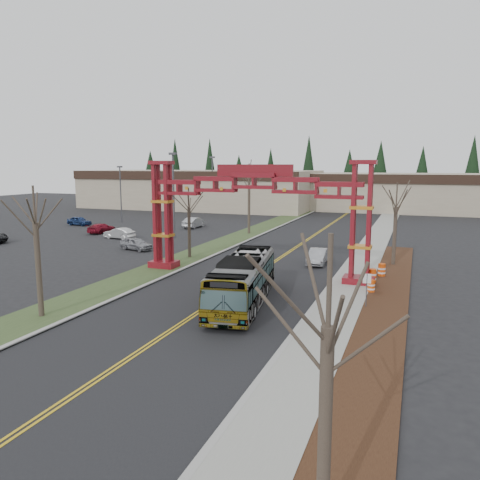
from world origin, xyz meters
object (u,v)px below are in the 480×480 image
at_px(retail_building_east, 409,192).
at_px(transit_bus, 243,281).
at_px(barrel_north, 382,271).
at_px(parked_car_far_a, 194,222).
at_px(barrel_south, 371,287).
at_px(bare_tree_right_near, 328,329).
at_px(parked_car_mid_a, 102,228).
at_px(light_pole_far, 212,181).
at_px(bare_tree_median_mid, 189,209).
at_px(bare_tree_median_near, 35,223).
at_px(light_pole_near, 173,189).
at_px(parked_car_near_a, 136,244).
at_px(bare_tree_median_far, 249,181).
at_px(parked_car_mid_b, 79,221).
at_px(bare_tree_right_far, 396,207).
at_px(parked_car_near_b, 119,233).
at_px(gateway_arch, 254,199).
at_px(light_pole_mid, 121,190).
at_px(retail_building_west, 202,189).
at_px(barrel_mid, 372,276).
at_px(street_sign, 367,284).
at_px(silver_sedan, 318,256).

height_order(retail_building_east, transit_bus, retail_building_east).
bearing_deg(retail_building_east, barrel_north, -90.61).
height_order(parked_car_far_a, barrel_south, parked_car_far_a).
distance_m(bare_tree_right_near, barrel_south, 22.61).
xyz_separation_m(parked_car_mid_a, parked_car_far_a, (8.75, 8.81, 0.11)).
bearing_deg(light_pole_far, bare_tree_median_mid, -68.94).
bearing_deg(bare_tree_median_near, light_pole_near, 104.09).
bearing_deg(barrel_north, bare_tree_right_near, -88.68).
bearing_deg(parked_car_near_a, light_pole_far, 27.60).
bearing_deg(barrel_north, parked_car_far_a, 141.41).
relative_size(bare_tree_median_far, bare_tree_right_near, 1.23).
relative_size(parked_car_mid_a, bare_tree_median_far, 0.48).
height_order(transit_bus, barrel_north, transit_bus).
bearing_deg(parked_car_mid_b, barrel_south, -111.49).
relative_size(parked_car_mid_b, bare_tree_right_far, 0.53).
height_order(parked_car_near_b, bare_tree_median_near, bare_tree_median_near).
distance_m(gateway_arch, retail_building_east, 62.80).
distance_m(bare_tree_median_far, light_pole_far, 26.47).
bearing_deg(parked_car_far_a, bare_tree_right_near, 119.77).
xyz_separation_m(parked_car_near_a, parked_car_mid_a, (-10.97, 8.90, -0.02)).
height_order(bare_tree_median_near, light_pole_mid, light_pole_mid).
height_order(retail_building_west, barrel_mid, retail_building_west).
bearing_deg(bare_tree_median_mid, street_sign, -31.19).
xyz_separation_m(bare_tree_right_near, barrel_north, (-0.63, 27.13, -4.55)).
bearing_deg(transit_bus, light_pole_near, 117.71).
bearing_deg(parked_car_far_a, gateway_arch, 125.81).
bearing_deg(barrel_south, gateway_arch, 167.26).
relative_size(silver_sedan, barrel_north, 3.82).
bearing_deg(light_pole_mid, bare_tree_right_far, -23.95).
bearing_deg(retail_building_west, bare_tree_right_far, -49.12).
bearing_deg(bare_tree_median_far, parked_car_mid_b, -178.48).
height_order(parked_car_far_a, bare_tree_right_near, bare_tree_right_near).
bearing_deg(retail_building_east, bare_tree_right_near, -90.00).
distance_m(parked_car_far_a, bare_tree_median_far, 11.20).
bearing_deg(bare_tree_right_near, parked_car_mid_b, 134.35).
bearing_deg(parked_car_near_b, retail_building_west, -159.04).
xyz_separation_m(bare_tree_median_near, street_sign, (17.08, 8.22, -3.83)).
bearing_deg(parked_car_near_b, light_pole_mid, -137.46).
bearing_deg(parked_car_mid_a, bare_tree_median_mid, 151.93).
height_order(retail_building_east, barrel_north, retail_building_east).
distance_m(gateway_arch, transit_bus, 8.88).
relative_size(parked_car_far_a, barrel_north, 4.11).
distance_m(retail_building_west, transit_bus, 69.21).
relative_size(retail_building_east, bare_tree_median_near, 5.10).
relative_size(bare_tree_median_far, barrel_south, 9.49).
bearing_deg(retail_building_east, bare_tree_median_near, -103.36).
relative_size(parked_car_far_a, light_pole_near, 0.44).
xyz_separation_m(parked_car_near_a, bare_tree_right_near, (24.88, -30.56, 4.45)).
xyz_separation_m(retail_building_west, transit_bus, (31.85, -61.40, -2.25)).
bearing_deg(parked_car_far_a, barrel_north, 141.86).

